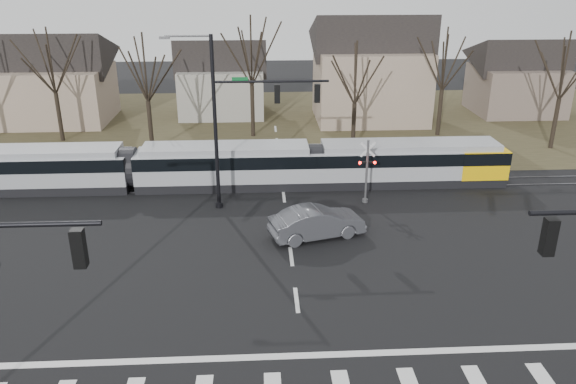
{
  "coord_description": "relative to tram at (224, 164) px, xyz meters",
  "views": [
    {
      "loc": [
        -1.51,
        -18.99,
        13.56
      ],
      "look_at": [
        0.0,
        9.0,
        2.3
      ],
      "focal_mm": 35.0,
      "sensor_mm": 36.0,
      "label": 1
    }
  ],
  "objects": [
    {
      "name": "signal_pole_far",
      "position": [
        1.45,
        -3.5,
        4.15
      ],
      "size": [
        9.28,
        0.44,
        10.2
      ],
      "color": "black",
      "rests_on": "ground"
    },
    {
      "name": "grass_verge",
      "position": [
        3.85,
        16.0,
        -1.54
      ],
      "size": [
        140.0,
        28.0,
        0.01
      ],
      "primitive_type": "cube",
      "color": "#38331E",
      "rests_on": "ground"
    },
    {
      "name": "rail_pair",
      "position": [
        3.85,
        -0.2,
        -1.52
      ],
      "size": [
        90.0,
        1.52,
        0.06
      ],
      "color": "#59595E",
      "rests_on": "ground"
    },
    {
      "name": "house_c",
      "position": [
        12.85,
        17.0,
        3.69
      ],
      "size": [
        10.8,
        8.64,
        10.1
      ],
      "color": "gray",
      "rests_on": "ground"
    },
    {
      "name": "stop_line",
      "position": [
        3.85,
        -17.8,
        -1.54
      ],
      "size": [
        28.0,
        0.35,
        0.01
      ],
      "primitive_type": "cube",
      "color": "silver",
      "rests_on": "ground"
    },
    {
      "name": "ground",
      "position": [
        3.85,
        -16.0,
        -1.55
      ],
      "size": [
        140.0,
        140.0,
        0.0
      ],
      "primitive_type": "plane",
      "color": "black"
    },
    {
      "name": "sedan",
      "position": [
        5.38,
        -7.83,
        -0.7
      ],
      "size": [
        4.52,
        6.07,
        1.69
      ],
      "primitive_type": "imported",
      "rotation": [
        0.0,
        0.0,
        1.85
      ],
      "color": "#44454A",
      "rests_on": "ground"
    },
    {
      "name": "tram",
      "position": [
        0.0,
        0.0,
        0.0
      ],
      "size": [
        37.45,
        2.78,
        2.84
      ],
      "color": "gray",
      "rests_on": "ground"
    },
    {
      "name": "lane_dashes",
      "position": [
        3.85,
        -0.0,
        -1.54
      ],
      "size": [
        0.18,
        30.0,
        0.01
      ],
      "color": "silver",
      "rests_on": "ground"
    },
    {
      "name": "rail_crossing_signal",
      "position": [
        8.85,
        -3.21,
        0.34
      ],
      "size": [
        1.08,
        0.36,
        4.0
      ],
      "color": "#59595B",
      "rests_on": "ground"
    },
    {
      "name": "house_b",
      "position": [
        -1.15,
        20.0,
        2.42
      ],
      "size": [
        8.64,
        7.56,
        7.65
      ],
      "color": "gray",
      "rests_on": "ground"
    },
    {
      "name": "tree_row",
      "position": [
        5.85,
        10.0,
        3.45
      ],
      "size": [
        59.2,
        7.2,
        10.0
      ],
      "color": "black",
      "rests_on": "ground"
    },
    {
      "name": "house_d",
      "position": [
        27.85,
        19.0,
        2.42
      ],
      "size": [
        8.64,
        7.56,
        7.65
      ],
      "color": "brown",
      "rests_on": "ground"
    },
    {
      "name": "house_a",
      "position": [
        -16.15,
        18.0,
        2.92
      ],
      "size": [
        9.72,
        8.64,
        8.6
      ],
      "color": "gray",
      "rests_on": "ground"
    }
  ]
}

